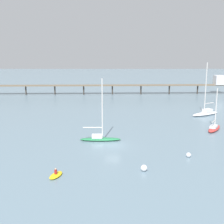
{
  "coord_description": "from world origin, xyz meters",
  "views": [
    {
      "loc": [
        -0.13,
        -48.92,
        16.09
      ],
      "look_at": [
        0.0,
        20.65,
        1.5
      ],
      "focal_mm": 48.45,
      "sensor_mm": 36.0,
      "label": 1
    }
  ],
  "objects_px": {
    "pier": "(148,84)",
    "dinghy_yellow": "(55,175)",
    "sailboat_green": "(99,137)",
    "sailboat_white": "(205,112)",
    "sailboat_red": "(214,127)",
    "mooring_buoy_inner": "(188,155)",
    "mooring_buoy_near": "(143,168)"
  },
  "relations": [
    {
      "from": "pier",
      "to": "sailboat_white",
      "type": "distance_m",
      "value": 36.74
    },
    {
      "from": "dinghy_yellow",
      "to": "mooring_buoy_near",
      "type": "relative_size",
      "value": 3.25
    },
    {
      "from": "pier",
      "to": "dinghy_yellow",
      "type": "distance_m",
      "value": 74.94
    },
    {
      "from": "dinghy_yellow",
      "to": "sailboat_red",
      "type": "bearing_deg",
      "value": 39.18
    },
    {
      "from": "sailboat_red",
      "to": "dinghy_yellow",
      "type": "xyz_separation_m",
      "value": [
        -27.89,
        -22.73,
        -0.33
      ]
    },
    {
      "from": "pier",
      "to": "mooring_buoy_inner",
      "type": "distance_m",
      "value": 65.06
    },
    {
      "from": "dinghy_yellow",
      "to": "mooring_buoy_inner",
      "type": "height_order",
      "value": "dinghy_yellow"
    },
    {
      "from": "pier",
      "to": "sailboat_white",
      "type": "bearing_deg",
      "value": -74.22
    },
    {
      "from": "pier",
      "to": "sailboat_red",
      "type": "bearing_deg",
      "value": -81.42
    },
    {
      "from": "sailboat_white",
      "to": "sailboat_green",
      "type": "bearing_deg",
      "value": -140.01
    },
    {
      "from": "sailboat_red",
      "to": "pier",
      "type": "bearing_deg",
      "value": 98.58
    },
    {
      "from": "pier",
      "to": "sailboat_red",
      "type": "height_order",
      "value": "sailboat_red"
    },
    {
      "from": "dinghy_yellow",
      "to": "sailboat_green",
      "type": "bearing_deg",
      "value": 71.92
    },
    {
      "from": "mooring_buoy_inner",
      "to": "dinghy_yellow",
      "type": "bearing_deg",
      "value": -159.46
    },
    {
      "from": "sailboat_green",
      "to": "mooring_buoy_near",
      "type": "height_order",
      "value": "sailboat_green"
    },
    {
      "from": "mooring_buoy_inner",
      "to": "pier",
      "type": "bearing_deg",
      "value": 88.54
    },
    {
      "from": "pier",
      "to": "dinghy_yellow",
      "type": "relative_size",
      "value": 29.3
    },
    {
      "from": "sailboat_green",
      "to": "sailboat_white",
      "type": "height_order",
      "value": "sailboat_white"
    },
    {
      "from": "sailboat_red",
      "to": "dinghy_yellow",
      "type": "relative_size",
      "value": 2.93
    },
    {
      "from": "mooring_buoy_near",
      "to": "mooring_buoy_inner",
      "type": "xyz_separation_m",
      "value": [
        7.3,
        5.33,
        -0.08
      ]
    },
    {
      "from": "sailboat_white",
      "to": "mooring_buoy_inner",
      "type": "relative_size",
      "value": 17.7
    },
    {
      "from": "sailboat_green",
      "to": "sailboat_white",
      "type": "distance_m",
      "value": 33.1
    },
    {
      "from": "sailboat_red",
      "to": "mooring_buoy_inner",
      "type": "bearing_deg",
      "value": -120.08
    },
    {
      "from": "pier",
      "to": "sailboat_white",
      "type": "relative_size",
      "value": 6.55
    },
    {
      "from": "dinghy_yellow",
      "to": "pier",
      "type": "bearing_deg",
      "value": 74.14
    },
    {
      "from": "dinghy_yellow",
      "to": "mooring_buoy_inner",
      "type": "xyz_separation_m",
      "value": [
        18.81,
        7.05,
        0.15
      ]
    },
    {
      "from": "sailboat_red",
      "to": "sailboat_green",
      "type": "distance_m",
      "value": 23.96
    },
    {
      "from": "sailboat_green",
      "to": "mooring_buoy_near",
      "type": "bearing_deg",
      "value": -64.91
    },
    {
      "from": "dinghy_yellow",
      "to": "mooring_buoy_inner",
      "type": "bearing_deg",
      "value": 20.54
    },
    {
      "from": "dinghy_yellow",
      "to": "mooring_buoy_near",
      "type": "xyz_separation_m",
      "value": [
        11.51,
        1.72,
        0.23
      ]
    },
    {
      "from": "mooring_buoy_near",
      "to": "mooring_buoy_inner",
      "type": "height_order",
      "value": "mooring_buoy_near"
    },
    {
      "from": "sailboat_red",
      "to": "dinghy_yellow",
      "type": "bearing_deg",
      "value": -140.82
    }
  ]
}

